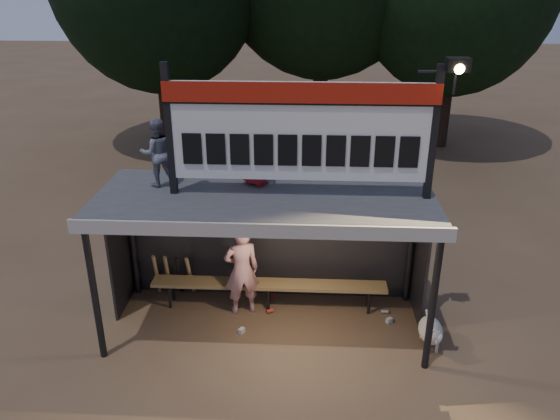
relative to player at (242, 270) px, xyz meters
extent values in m
plane|color=brown|center=(0.44, -0.40, -0.80)|extent=(80.00, 80.00, 0.00)
imported|color=white|center=(0.00, 0.00, 0.00)|extent=(0.67, 0.54, 1.60)
imported|color=gray|center=(-1.21, -0.09, 2.04)|extent=(0.62, 0.56, 1.04)
imported|color=#AD1A21|center=(0.26, 0.04, 2.07)|extent=(0.64, 0.61, 1.11)
cube|color=#404042|center=(0.44, -0.40, 1.46)|extent=(5.00, 2.00, 0.12)
cube|color=beige|center=(0.44, -1.42, 1.42)|extent=(5.10, 0.06, 0.20)
cylinder|color=black|center=(-1.96, -1.30, 0.30)|extent=(0.10, 0.10, 2.20)
cylinder|color=black|center=(2.84, -1.30, 0.30)|extent=(0.10, 0.10, 2.20)
cylinder|color=black|center=(-1.96, 0.50, 0.30)|extent=(0.10, 0.10, 2.20)
cylinder|color=black|center=(2.84, 0.50, 0.30)|extent=(0.10, 0.10, 2.20)
cube|color=black|center=(0.44, 0.60, 0.30)|extent=(5.00, 0.04, 2.20)
cube|color=black|center=(-2.06, 0.10, 0.30)|extent=(0.04, 1.00, 2.20)
cube|color=black|center=(2.94, 0.10, 0.30)|extent=(0.04, 1.00, 2.20)
cylinder|color=black|center=(0.44, 0.60, 1.35)|extent=(5.00, 0.06, 0.06)
cube|color=black|center=(-0.91, -0.40, 2.47)|extent=(0.10, 0.10, 1.90)
cube|color=black|center=(2.79, -0.40, 2.47)|extent=(0.10, 0.10, 1.90)
cube|color=white|center=(0.94, -0.40, 2.47)|extent=(3.80, 0.08, 1.40)
cube|color=#B01B0C|center=(0.94, -0.45, 3.03)|extent=(3.80, 0.04, 0.28)
cube|color=black|center=(0.94, -0.45, 2.88)|extent=(3.80, 0.02, 0.03)
cube|color=black|center=(-0.59, -0.45, 2.22)|extent=(0.27, 0.03, 0.45)
cube|color=black|center=(-0.25, -0.45, 2.22)|extent=(0.27, 0.03, 0.45)
cube|color=black|center=(0.09, -0.45, 2.22)|extent=(0.27, 0.03, 0.45)
cube|color=black|center=(0.43, -0.45, 2.22)|extent=(0.27, 0.03, 0.45)
cube|color=black|center=(0.77, -0.45, 2.22)|extent=(0.27, 0.03, 0.45)
cube|color=black|center=(1.11, -0.45, 2.22)|extent=(0.27, 0.03, 0.45)
cube|color=black|center=(1.45, -0.45, 2.22)|extent=(0.27, 0.03, 0.45)
cube|color=black|center=(1.79, -0.45, 2.22)|extent=(0.27, 0.03, 0.45)
cube|color=black|center=(2.13, -0.45, 2.22)|extent=(0.27, 0.03, 0.45)
cube|color=black|center=(2.47, -0.45, 2.22)|extent=(0.27, 0.03, 0.45)
cylinder|color=black|center=(2.74, -0.40, 3.32)|extent=(0.50, 0.04, 0.04)
cylinder|color=black|center=(2.99, -0.40, 3.17)|extent=(0.04, 0.04, 0.30)
cube|color=black|center=(2.99, -0.45, 3.42)|extent=(0.30, 0.22, 0.18)
sphere|color=#FFD88C|center=(2.99, -0.54, 3.38)|extent=(0.14, 0.14, 0.14)
cube|color=olive|center=(0.44, 0.15, -0.35)|extent=(4.00, 0.35, 0.06)
cylinder|color=black|center=(-1.26, 0.03, -0.58)|extent=(0.05, 0.05, 0.45)
cylinder|color=black|center=(-1.26, 0.27, -0.58)|extent=(0.05, 0.05, 0.45)
cylinder|color=black|center=(0.44, 0.03, -0.58)|extent=(0.05, 0.05, 0.45)
cylinder|color=black|center=(0.44, 0.27, -0.58)|extent=(0.05, 0.05, 0.45)
cylinder|color=black|center=(2.14, 0.03, -0.58)|extent=(0.05, 0.05, 0.45)
cylinder|color=black|center=(2.14, 0.27, -0.58)|extent=(0.05, 0.05, 0.45)
cylinder|color=black|center=(-3.56, 9.60, 1.07)|extent=(0.50, 0.50, 3.74)
cylinder|color=#302215|center=(1.44, 11.10, 1.29)|extent=(0.50, 0.50, 4.18)
cylinder|color=black|center=(5.44, 10.10, 0.96)|extent=(0.50, 0.50, 3.52)
ellipsoid|color=white|center=(3.00, -0.77, -0.53)|extent=(0.36, 0.58, 0.36)
sphere|color=white|center=(3.00, -1.05, -0.44)|extent=(0.22, 0.22, 0.22)
cone|color=beige|center=(3.00, -1.15, -0.46)|extent=(0.10, 0.10, 0.10)
cone|color=beige|center=(2.95, -1.07, -0.34)|extent=(0.06, 0.06, 0.07)
cone|color=beige|center=(3.05, -1.07, -0.34)|extent=(0.06, 0.06, 0.07)
cylinder|color=#EDE4CD|center=(2.92, -0.95, -0.71)|extent=(0.05, 0.05, 0.18)
cylinder|color=beige|center=(3.08, -0.95, -0.71)|extent=(0.05, 0.05, 0.18)
cylinder|color=#EFE6CE|center=(2.92, -0.59, -0.71)|extent=(0.05, 0.05, 0.18)
cylinder|color=white|center=(3.08, -0.59, -0.71)|extent=(0.05, 0.05, 0.18)
cylinder|color=beige|center=(3.00, -0.47, -0.46)|extent=(0.04, 0.16, 0.14)
cylinder|color=#A3754C|center=(-1.57, 0.42, -0.37)|extent=(0.07, 0.27, 0.84)
cylinder|color=olive|center=(-1.37, 0.42, -0.37)|extent=(0.08, 0.30, 0.83)
cylinder|color=black|center=(-1.17, 0.42, -0.37)|extent=(0.09, 0.33, 0.83)
cylinder|color=#A07F4A|center=(-0.97, 0.42, -0.37)|extent=(0.09, 0.36, 0.82)
cube|color=red|center=(0.46, 0.42, -0.76)|extent=(0.11, 0.12, 0.08)
cylinder|color=#B9B9BF|center=(2.42, 0.06, -0.77)|extent=(0.12, 0.07, 0.07)
cube|color=beige|center=(0.05, -0.62, -0.76)|extent=(0.11, 0.12, 0.08)
cylinder|color=#B9301F|center=(0.47, -0.03, -0.77)|extent=(0.14, 0.12, 0.07)
cube|color=#B1B0B6|center=(2.46, -0.21, -0.76)|extent=(0.12, 0.11, 0.08)
camera|label=1|loc=(1.05, -7.83, 4.51)|focal=35.00mm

